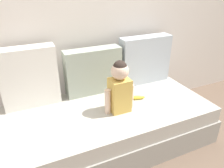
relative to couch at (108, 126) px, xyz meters
name	(u,v)px	position (x,y,z in m)	size (l,w,h in m)	color
ground_plane	(108,141)	(0.00, 0.00, -0.20)	(12.00, 12.00, 0.00)	brown
back_wall	(83,9)	(0.00, 0.60, 1.04)	(5.24, 0.10, 2.48)	silver
couch	(108,126)	(0.00, 0.00, 0.00)	(2.04, 0.95, 0.41)	#9C978F
throw_pillow_left	(29,78)	(-0.63, 0.37, 0.50)	(0.52, 0.16, 0.58)	silver
throw_pillow_center	(93,71)	(0.00, 0.37, 0.45)	(0.59, 0.16, 0.48)	#99A393
throw_pillow_right	(145,60)	(0.63, 0.37, 0.48)	(0.60, 0.16, 0.54)	#B2BCC6
toddler	(120,87)	(0.09, -0.07, 0.45)	(0.29, 0.16, 0.49)	gold
banana	(137,98)	(0.34, 0.03, 0.23)	(0.17, 0.04, 0.04)	yellow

